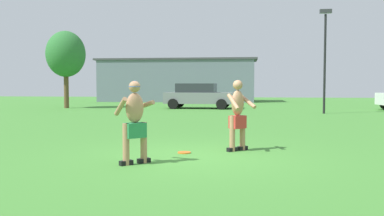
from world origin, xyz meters
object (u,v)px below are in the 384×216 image
car_gray_mid_lot (199,95)px  lamp_post (325,49)px  player_in_red (238,114)px  frisbee (184,152)px  tree_left_field (66,54)px  player_with_cap (135,119)px

car_gray_mid_lot → lamp_post: (7.02, -3.76, 2.51)m
player_in_red → frisbee: size_ratio=5.52×
player_in_red → car_gray_mid_lot: bearing=99.4°
car_gray_mid_lot → tree_left_field: 8.90m
player_with_cap → tree_left_field: size_ratio=0.33×
player_with_cap → tree_left_field: bearing=117.4°
lamp_post → car_gray_mid_lot: bearing=151.8°
player_with_cap → car_gray_mid_lot: bearing=92.5°
player_in_red → lamp_post: 13.82m
player_with_cap → player_in_red: 2.71m
car_gray_mid_lot → tree_left_field: tree_left_field is taller
tree_left_field → car_gray_mid_lot: bearing=4.2°
tree_left_field → player_in_red: bearing=-55.0°
player_with_cap → frisbee: bearing=61.3°
car_gray_mid_lot → lamp_post: size_ratio=0.81×
player_in_red → lamp_post: (4.25, 12.91, 2.48)m
player_in_red → tree_left_field: tree_left_field is taller
player_in_red → lamp_post: lamp_post is taller
player_with_cap → lamp_post: 16.23m
car_gray_mid_lot → tree_left_field: (-8.48, -0.62, 2.61)m
frisbee → car_gray_mid_lot: size_ratio=0.07×
lamp_post → tree_left_field: (-15.51, 3.14, 0.09)m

